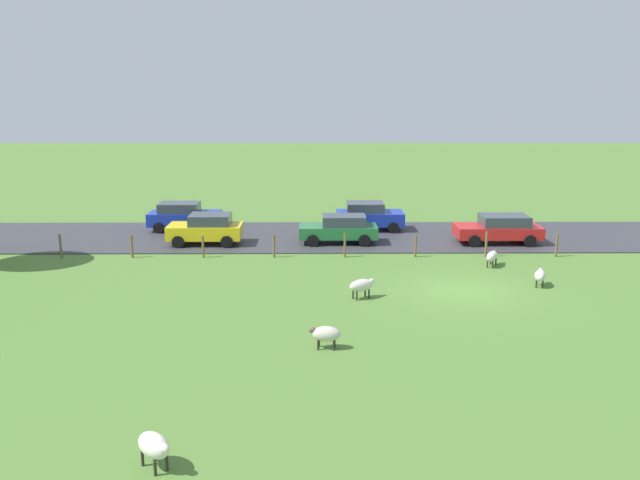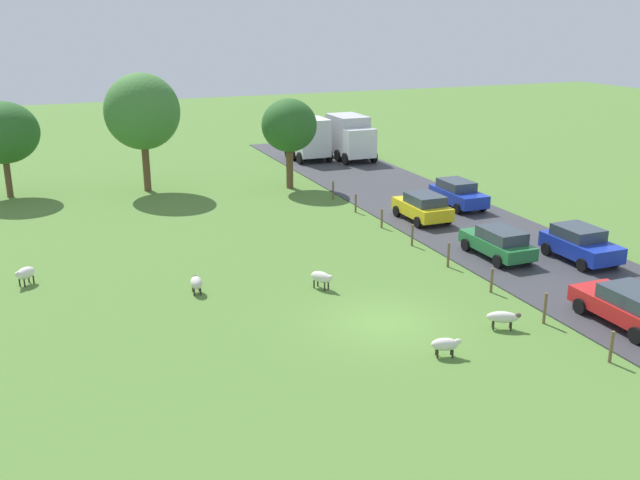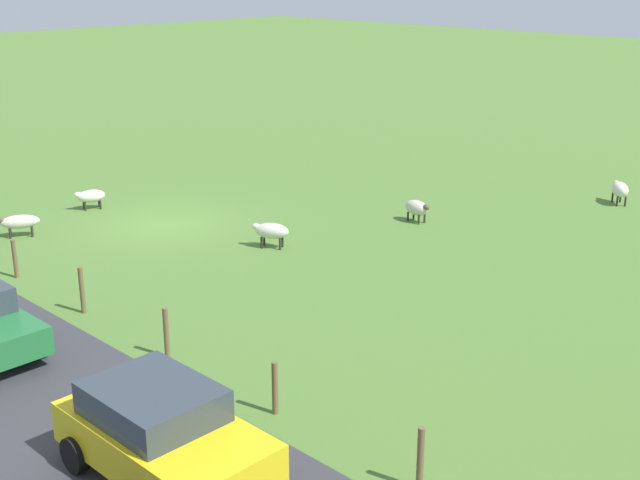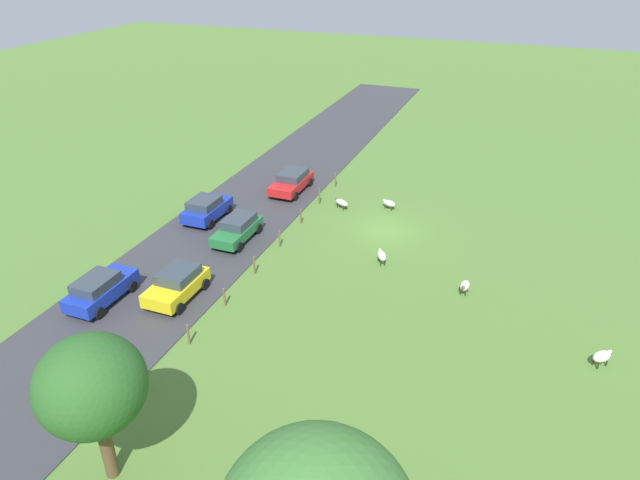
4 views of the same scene
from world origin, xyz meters
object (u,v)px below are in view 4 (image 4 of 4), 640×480
object	(u,v)px
sheep_1	(382,256)
sheep_4	(602,356)
tree_1	(91,386)
car_1	(100,289)
car_3	(177,284)
car_4	(238,228)
sheep_3	(465,286)
sheep_0	(389,203)
car_0	(291,181)
sheep_2	(342,202)
car_2	(206,208)

from	to	relation	value
sheep_1	sheep_4	bearing A→B (deg)	156.01
sheep_4	tree_1	size ratio (longest dim) A/B	0.17
car_1	car_3	size ratio (longest dim) A/B	1.07
car_4	sheep_3	bearing A→B (deg)	176.11
sheep_0	sheep_1	bearing A→B (deg)	101.75
car_0	car_3	xyz separation A→B (m)	(-0.09, 15.78, 0.04)
sheep_1	sheep_3	bearing A→B (deg)	163.89
car_0	car_4	size ratio (longest dim) A/B	1.08
tree_1	car_1	size ratio (longest dim) A/B	1.47
sheep_4	car_0	xyz separation A→B (m)	(21.61, -13.49, 0.31)
sheep_3	car_0	xyz separation A→B (m)	(14.77, -9.63, 0.36)
sheep_0	sheep_1	world-z (taller)	sheep_1
sheep_1	sheep_2	bearing A→B (deg)	-53.25
car_1	car_4	size ratio (longest dim) A/B	1.00
sheep_0	car_1	bearing A→B (deg)	56.44
sheep_1	car_2	bearing A→B (deg)	-5.85
sheep_4	car_1	distance (m)	25.46
sheep_2	car_2	bearing A→B (deg)	32.30
sheep_2	car_4	world-z (taller)	car_4
tree_1	car_0	distance (m)	27.21
tree_1	car_0	size ratio (longest dim) A/B	1.36
car_3	car_4	size ratio (longest dim) A/B	0.93
car_2	car_4	distance (m)	3.91
tree_1	car_4	bearing A→B (deg)	-76.09
sheep_2	car_2	size ratio (longest dim) A/B	0.33
sheep_4	car_0	distance (m)	25.47
car_0	car_4	xyz separation A→B (m)	(0.05, 8.62, -0.00)
sheep_4	car_3	distance (m)	21.64
sheep_2	sheep_4	size ratio (longest dim) A/B	1.22
tree_1	car_4	world-z (taller)	tree_1
sheep_0	car_3	xyz separation A→B (m)	(7.86, 15.34, 0.43)
car_4	tree_1	bearing A→B (deg)	103.91
sheep_1	car_3	size ratio (longest dim) A/B	0.30
sheep_3	tree_1	distance (m)	20.27
sheep_2	car_3	xyz separation A→B (m)	(4.60, 14.17, 0.40)
sheep_4	sheep_1	bearing A→B (deg)	-23.99
tree_1	car_2	distance (m)	21.63
sheep_3	sheep_4	bearing A→B (deg)	150.56
sheep_3	car_0	distance (m)	17.64
sheep_0	tree_1	bearing A→B (deg)	82.30
sheep_0	sheep_4	size ratio (longest dim) A/B	1.06
car_0	car_2	bearing A→B (deg)	62.74
car_3	car_4	world-z (taller)	car_3
sheep_0	sheep_1	distance (m)	7.84
tree_1	car_2	xyz separation A→B (m)	(7.90, -19.84, -3.40)
sheep_0	car_1	size ratio (longest dim) A/B	0.27
sheep_4	car_2	world-z (taller)	car_2
sheep_4	car_4	bearing A→B (deg)	-12.66
tree_1	car_3	bearing A→B (deg)	-68.26
sheep_1	car_4	xyz separation A→B (m)	(9.60, 0.50, 0.31)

